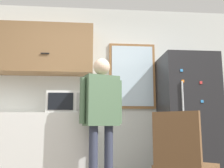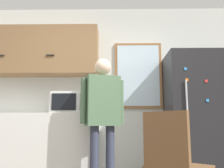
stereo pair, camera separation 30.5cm
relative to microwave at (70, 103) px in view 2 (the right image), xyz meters
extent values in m
cube|color=silver|center=(0.44, 0.45, 0.27)|extent=(6.00, 0.06, 2.70)
cube|color=silver|center=(-0.69, 0.10, -0.61)|extent=(2.13, 0.65, 0.94)
cube|color=olive|center=(-0.69, 0.25, 0.83)|extent=(2.13, 0.35, 0.75)
cube|color=black|center=(-1.07, 0.06, 0.72)|extent=(0.12, 0.01, 0.01)
cube|color=black|center=(-0.32, 0.06, 0.72)|extent=(0.12, 0.01, 0.01)
cube|color=white|center=(0.00, 0.00, 0.00)|extent=(0.47, 0.38, 0.29)
cube|color=black|center=(-0.04, -0.19, 0.00)|extent=(0.33, 0.01, 0.23)
cube|color=#B2B2B2|center=(0.20, -0.19, 0.00)|extent=(0.07, 0.01, 0.23)
cylinder|color=#33384C|center=(0.39, -0.39, -0.70)|extent=(0.11, 0.11, 0.76)
cylinder|color=#33384C|center=(0.58, -0.32, -0.70)|extent=(0.11, 0.11, 0.76)
cube|color=#4C6B4C|center=(0.49, -0.35, 0.00)|extent=(0.47, 0.35, 0.63)
sphere|color=beige|center=(0.49, -0.35, 0.44)|extent=(0.22, 0.22, 0.22)
cylinder|color=#4C6B4C|center=(0.25, -0.44, -0.01)|extent=(0.07, 0.07, 0.57)
cylinder|color=#4C6B4C|center=(0.72, -0.27, -0.01)|extent=(0.07, 0.07, 0.57)
cube|color=#232326|center=(1.78, 0.07, -0.18)|extent=(0.77, 0.69, 1.80)
cylinder|color=silver|center=(1.57, -0.30, -0.04)|extent=(0.02, 0.02, 0.63)
cube|color=#338CDB|center=(1.58, -0.28, 0.43)|extent=(0.04, 0.01, 0.04)
cube|color=red|center=(1.84, -0.28, 0.26)|extent=(0.04, 0.01, 0.04)
cube|color=#338CDB|center=(1.84, -0.28, 0.01)|extent=(0.04, 0.01, 0.04)
cube|color=orange|center=(1.59, -0.28, 0.28)|extent=(0.04, 0.01, 0.04)
cube|color=brown|center=(1.19, -1.32, -0.66)|extent=(0.62, 0.62, 0.04)
cube|color=brown|center=(1.05, -1.47, -0.42)|extent=(0.33, 0.30, 0.45)
cube|color=olive|center=(1.02, 0.41, 0.48)|extent=(0.75, 0.04, 1.06)
cube|color=silver|center=(1.02, 0.39, 0.48)|extent=(0.67, 0.01, 0.98)
camera|label=1|loc=(0.35, -3.50, -0.30)|focal=40.00mm
camera|label=2|loc=(0.66, -3.51, -0.30)|focal=40.00mm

